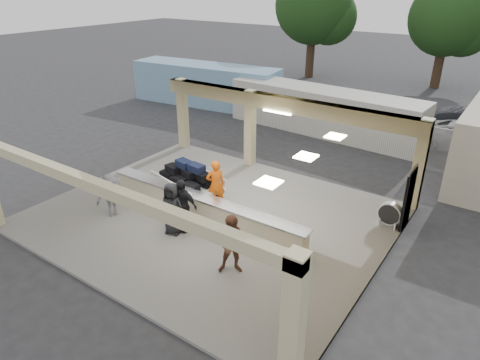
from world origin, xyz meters
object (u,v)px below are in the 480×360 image
Objects in this scene: baggage_counter at (203,209)px; passenger_b at (182,205)px; drum_fan at (390,213)px; passenger_c at (111,195)px; car_white_a at (473,139)px; container_white at (323,111)px; luggage_cart at (188,179)px; baggage_handler at (216,185)px; passenger_d at (172,209)px; container_blue at (206,85)px; passenger_a at (233,245)px; car_dark at (472,126)px.

baggage_counter is 0.98m from passenger_b.
drum_fan is 9.83m from passenger_c.
passenger_c is 17.34m from car_white_a.
passenger_b is at bearing -83.02° from container_white.
passenger_c is at bearing -152.91° from baggage_counter.
container_white reaches higher than luggage_cart.
luggage_cart is 1.34m from baggage_handler.
drum_fan is 0.50× the size of passenger_d.
passenger_b is at bearing -103.91° from baggage_counter.
container_blue is at bearing 114.49° from passenger_b.
passenger_b is 0.37× the size of car_white_a.
container_white reaches higher than passenger_a.
passenger_c is (-5.52, 0.19, -0.11)m from passenger_a.
baggage_counter is 14.50m from car_white_a.
passenger_b is at bearing -40.47° from luggage_cart.
baggage_handler is 3.77m from passenger_c.
passenger_c is 13.28m from container_white.
luggage_cart is 0.29× the size of container_blue.
passenger_b is at bearing 43.60° from baggage_handler.
passenger_d is 12.71m from container_white.
passenger_b is 0.18× the size of container_blue.
container_white reaches higher than drum_fan.
baggage_handler reaches higher than baggage_counter.
luggage_cart is 1.58× the size of passenger_b.
passenger_b reaches higher than luggage_cart.
baggage_counter is 1.90m from luggage_cart.
passenger_d is (1.19, -2.16, 0.07)m from luggage_cart.
baggage_counter is 9.04× the size of drum_fan.
container_white is (-0.60, 10.53, 0.15)m from baggage_handler.
container_white is at bearing 94.09° from baggage_counter.
passenger_a is at bearing -60.49° from passenger_c.
drum_fan is (7.06, 2.40, -0.35)m from luggage_cart.
baggage_handler is 2.18m from passenger_d.
car_white_a is at bearing 68.66° from luggage_cart.
luggage_cart is at bearing -46.45° from baggage_handler.
passenger_c is at bearing -105.57° from luggage_cart.
luggage_cart is 1.57× the size of baggage_handler.
baggage_handler is 14.91m from container_blue.
baggage_handler is at bearing -15.53° from passenger_c.
baggage_handler is at bearing -82.63° from container_white.
luggage_cart is at bearing -59.79° from container_blue.
passenger_a is 1.01× the size of passenger_d.
passenger_c is 0.32× the size of car_white_a.
car_white_a is at bearing -2.41° from passenger_c.
container_blue is at bearing 93.50° from car_white_a.
drum_fan is 0.49× the size of passenger_a.
drum_fan is at bearing -36.18° from container_blue.
luggage_cart is at bearing 112.41° from passenger_a.
car_white_a is at bearing 84.86° from drum_fan.
car_dark reaches higher than car_white_a.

